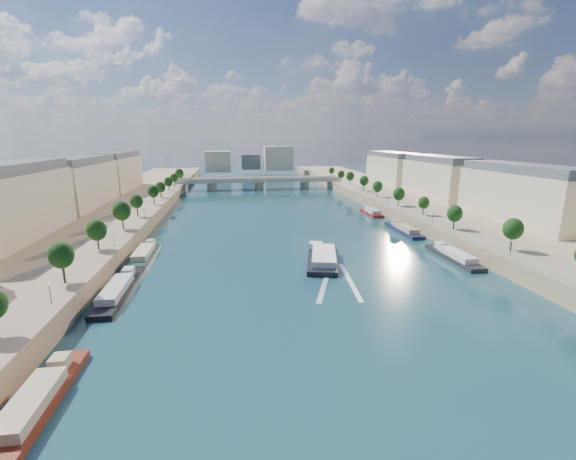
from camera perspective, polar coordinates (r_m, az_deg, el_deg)
name	(u,v)px	position (r m, az deg, el deg)	size (l,w,h in m)	color
ground	(283,232)	(147.00, -0.74, -0.24)	(700.00, 700.00, 0.00)	#0D3539
quay_left	(82,232)	(154.64, -28.23, -0.24)	(44.00, 520.00, 5.00)	#9E8460
quay_right	(458,220)	(171.28, 23.89, 1.43)	(44.00, 520.00, 5.00)	#9E8460
pave_left	(125,223)	(149.61, -22.94, 0.90)	(14.00, 520.00, 0.10)	gray
pave_right	(424,214)	(163.33, 19.50, 2.19)	(14.00, 520.00, 0.10)	gray
trees_left	(131,207)	(150.02, -22.21, 3.11)	(4.80, 268.80, 8.26)	#382B1E
trees_right	(409,197)	(170.32, 17.50, 4.64)	(4.80, 268.80, 8.26)	#382B1E
lamps_left	(131,222)	(138.46, -22.24, 1.17)	(0.36, 200.36, 4.28)	black
lamps_right	(408,206)	(165.22, 17.40, 3.44)	(0.36, 200.36, 4.28)	black
buildings_left	(52,189)	(168.18, -31.59, 5.20)	(16.00, 226.00, 23.20)	beige
buildings_right	(473,181)	(186.25, 25.77, 6.49)	(16.00, 226.00, 23.20)	beige
skyline	(255,160)	(362.26, -4.93, 10.31)	(79.00, 42.00, 22.00)	beige
bridge	(259,182)	(268.34, -4.30, 7.13)	(112.00, 12.00, 8.15)	#C1B79E
tour_barge	(322,257)	(112.69, 5.10, -4.08)	(14.07, 29.11, 3.80)	black
wake	(337,281)	(97.89, 7.34, -7.56)	(13.33, 25.98, 0.04)	silver
moored_barges_left	(92,327)	(82.36, -27.04, -12.64)	(5.00, 121.03, 3.60)	#192137
moored_barges_right	(447,253)	(126.88, 22.55, -3.17)	(5.00, 160.02, 3.60)	black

